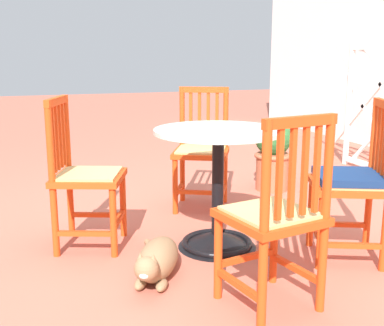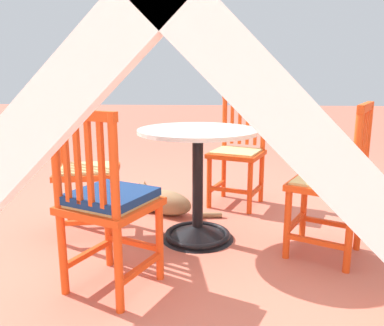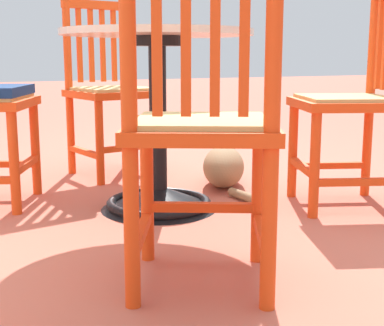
% 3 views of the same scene
% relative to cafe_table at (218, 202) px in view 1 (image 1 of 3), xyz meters
% --- Properties ---
extents(ground_plane, '(24.00, 24.00, 0.00)m').
position_rel_cafe_table_xyz_m(ground_plane, '(-0.15, -0.21, -0.28)').
color(ground_plane, '#BC604C').
extents(cafe_table, '(0.76, 0.76, 0.73)m').
position_rel_cafe_table_xyz_m(cafe_table, '(0.00, 0.00, 0.00)').
color(cafe_table, black).
rests_on(cafe_table, ground_plane).
extents(orange_chair_tucked_in, '(0.52, 0.52, 0.91)m').
position_rel_cafe_table_xyz_m(orange_chair_tucked_in, '(-0.29, -0.75, 0.15)').
color(orange_chair_tucked_in, '#D64214').
rests_on(orange_chair_tucked_in, ground_plane).
extents(orange_chair_by_planter, '(0.47, 0.47, 0.91)m').
position_rel_cafe_table_xyz_m(orange_chair_by_planter, '(0.76, -0.04, 0.15)').
color(orange_chair_by_planter, '#D64214').
rests_on(orange_chair_by_planter, ground_plane).
extents(orange_chair_near_fence, '(0.53, 0.53, 0.91)m').
position_rel_cafe_table_xyz_m(orange_chair_near_fence, '(0.40, 0.65, 0.16)').
color(orange_chair_near_fence, '#D64214').
rests_on(orange_chair_near_fence, ground_plane).
extents(orange_chair_at_corner, '(0.54, 0.54, 0.91)m').
position_rel_cafe_table_xyz_m(orange_chair_at_corner, '(-0.79, 0.19, 0.15)').
color(orange_chair_at_corner, '#D64214').
rests_on(orange_chair_at_corner, ground_plane).
extents(tabby_cat, '(0.72, 0.39, 0.23)m').
position_rel_cafe_table_xyz_m(tabby_cat, '(0.30, -0.47, -0.19)').
color(tabby_cat, '#8E704C').
rests_on(tabby_cat, ground_plane).
extents(terracotta_planter, '(0.32, 0.32, 0.62)m').
position_rel_cafe_table_xyz_m(terracotta_planter, '(-1.06, 0.95, 0.04)').
color(terracotta_planter, '#B25B3D').
rests_on(terracotta_planter, ground_plane).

